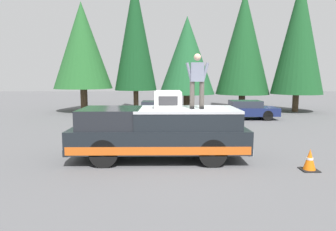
{
  "coord_description": "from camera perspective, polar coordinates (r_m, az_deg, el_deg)",
  "views": [
    {
      "loc": [
        -9.19,
        0.48,
        2.65
      ],
      "look_at": [
        0.81,
        0.35,
        1.35
      ],
      "focal_mm": 32.3,
      "sensor_mm": 36.0,
      "label": 1
    }
  ],
  "objects": [
    {
      "name": "parked_car_silver",
      "position": [
        18.39,
        -2.24,
        0.93
      ],
      "size": [
        1.64,
        4.1,
        1.16
      ],
      "color": "silver",
      "rests_on": "ground"
    },
    {
      "name": "conifer_right",
      "position": [
        23.85,
        -15.89,
        12.54
      ],
      "size": [
        4.31,
        4.31,
        8.09
      ],
      "color": "#4C3826",
      "rests_on": "ground"
    },
    {
      "name": "pickup_truck",
      "position": [
        9.67,
        -1.7,
        -3.19
      ],
      "size": [
        2.01,
        5.54,
        1.65
      ],
      "color": "black",
      "rests_on": "ground"
    },
    {
      "name": "conifer_center_right",
      "position": [
        23.7,
        -6.22,
        14.95
      ],
      "size": [
        3.21,
        3.21,
        9.99
      ],
      "color": "#4C3826",
      "rests_on": "ground"
    },
    {
      "name": "parked_car_navy",
      "position": [
        19.41,
        14.13,
        1.05
      ],
      "size": [
        1.64,
        4.1,
        1.16
      ],
      "color": "navy",
      "rests_on": "ground"
    },
    {
      "name": "person_on_truck_bed",
      "position": [
        9.41,
        5.52,
        6.77
      ],
      "size": [
        0.29,
        0.72,
        1.69
      ],
      "color": "#423D38",
      "rests_on": "pickup_truck"
    },
    {
      "name": "conifer_left",
      "position": [
        25.57,
        14.07,
        13.14
      ],
      "size": [
        4.3,
        4.3,
        9.42
      ],
      "color": "#4C3826",
      "rests_on": "ground"
    },
    {
      "name": "conifer_center_left",
      "position": [
        24.28,
        3.61,
        11.2
      ],
      "size": [
        4.41,
        4.41,
        7.3
      ],
      "color": "#4C3826",
      "rests_on": "ground"
    },
    {
      "name": "conifer_far_left",
      "position": [
        24.87,
        23.49,
        13.61
      ],
      "size": [
        3.73,
        3.73,
        9.88
      ],
      "color": "#4C3826",
      "rests_on": "ground"
    },
    {
      "name": "compressor_unit",
      "position": [
        9.49,
        -0.01,
        3.03
      ],
      "size": [
        0.65,
        0.84,
        0.56
      ],
      "color": "white",
      "rests_on": "pickup_truck"
    },
    {
      "name": "ground_plane",
      "position": [
        9.57,
        2.2,
        -8.67
      ],
      "size": [
        90.0,
        90.0,
        0.0
      ],
      "primitive_type": "plane",
      "color": "#565659"
    },
    {
      "name": "traffic_cone",
      "position": [
        9.51,
        25.17,
        -7.68
      ],
      "size": [
        0.47,
        0.47,
        0.62
      ],
      "color": "black",
      "rests_on": "ground"
    }
  ]
}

